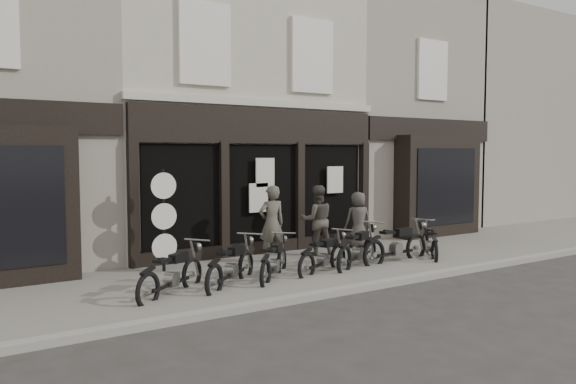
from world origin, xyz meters
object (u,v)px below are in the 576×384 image
motorcycle_5 (396,248)px  advert_sign_post (164,225)px  motorcycle_3 (324,259)px  motorcycle_4 (358,252)px  motorcycle_0 (172,278)px  motorcycle_6 (430,245)px  man_left (272,224)px  motorcycle_2 (274,265)px  motorcycle_1 (232,270)px  man_right (358,220)px  man_centre (317,220)px

motorcycle_5 → advert_sign_post: bearing=154.1°
motorcycle_3 → motorcycle_5: motorcycle_5 is taller
motorcycle_4 → motorcycle_5: size_ratio=0.90×
motorcycle_0 → motorcycle_6: motorcycle_0 is taller
man_left → advert_sign_post: 2.62m
motorcycle_2 → motorcycle_3: 1.27m
motorcycle_1 → motorcycle_3: motorcycle_1 is taller
man_right → motorcycle_0: bearing=32.5°
man_right → advert_sign_post: (-5.69, -0.09, 0.27)m
motorcycle_3 → man_centre: bearing=35.3°
motorcycle_1 → motorcycle_3: bearing=-37.3°
motorcycle_1 → man_right: bearing=-15.9°
motorcycle_0 → motorcycle_1: bearing=-33.1°
advert_sign_post → motorcycle_2: bearing=-46.5°
motorcycle_6 → advert_sign_post: bearing=111.9°
motorcycle_2 → motorcycle_4: bearing=-43.9°
motorcycle_6 → man_right: man_right is taller
motorcycle_4 → motorcycle_0: bearing=154.1°
advert_sign_post → motorcycle_0: bearing=-107.0°
motorcycle_3 → man_centre: man_centre is taller
motorcycle_4 → motorcycle_1: bearing=153.9°
man_left → motorcycle_0: bearing=31.4°
motorcycle_5 → motorcycle_4: bearing=169.6°
motorcycle_0 → motorcycle_5: 5.78m
motorcycle_4 → motorcycle_5: 1.15m
motorcycle_3 → man_centre: size_ratio=1.06×
motorcycle_3 → motorcycle_4: size_ratio=0.93×
motorcycle_0 → motorcycle_2: motorcycle_0 is taller
motorcycle_2 → motorcycle_5: 3.46m
motorcycle_0 → advert_sign_post: bearing=38.4°
man_left → motorcycle_2: bearing=65.4°
motorcycle_0 → motorcycle_6: (7.01, 0.05, -0.02)m
advert_sign_post → motorcycle_6: bearing=-16.6°
man_centre → advert_sign_post: size_ratio=0.75×
motorcycle_6 → man_centre: 2.98m
motorcycle_5 → man_centre: size_ratio=1.27×
motorcycle_4 → man_centre: bearing=62.5°
motorcycle_3 → motorcycle_5: bearing=-24.2°
motorcycle_0 → motorcycle_1: 1.28m
motorcycle_0 → man_left: 3.59m
motorcycle_2 → motorcycle_6: 4.68m
motorcycle_6 → motorcycle_5: bearing=130.4°
man_left → advert_sign_post: (-2.59, 0.36, 0.12)m
motorcycle_1 → motorcycle_4: 3.36m
motorcycle_4 → man_centre: 1.76m
motorcycle_5 → man_right: (0.49, 2.02, 0.47)m
motorcycle_2 → motorcycle_3: bearing=-46.1°
motorcycle_4 → motorcycle_6: 2.37m
motorcycle_4 → man_centre: man_centre is taller
motorcycle_0 → motorcycle_6: bearing=-34.5°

